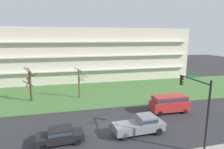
{
  "coord_description": "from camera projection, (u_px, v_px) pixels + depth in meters",
  "views": [
    {
      "loc": [
        -4.6,
        -19.3,
        10.02
      ],
      "look_at": [
        1.54,
        6.0,
        4.97
      ],
      "focal_mm": 30.12,
      "sensor_mm": 36.0,
      "label": 1
    }
  ],
  "objects": [
    {
      "name": "tree_far_left",
      "position": [
        30.0,
        84.0,
        29.71
      ],
      "size": [
        2.03,
        2.1,
        5.76
      ],
      "color": "#423023",
      "rests_on": "ground"
    },
    {
      "name": "apartment_building",
      "position": [
        86.0,
        54.0,
        46.4
      ],
      "size": [
        49.81,
        11.86,
        12.3
      ],
      "color": "beige",
      "rests_on": "ground"
    },
    {
      "name": "ground",
      "position": [
        111.0,
        128.0,
        21.38
      ],
      "size": [
        160.0,
        160.0,
        0.0
      ],
      "primitive_type": "plane",
      "color": "#2D2D30"
    },
    {
      "name": "grass_lawn_strip",
      "position": [
        94.0,
        93.0,
        34.73
      ],
      "size": [
        80.0,
        16.0,
        0.08
      ],
      "primitive_type": "cube",
      "color": "#477238",
      "rests_on": "ground"
    },
    {
      "name": "tree_left",
      "position": [
        80.0,
        82.0,
        31.35
      ],
      "size": [
        2.13,
        1.77,
        5.42
      ],
      "color": "brown",
      "rests_on": "ground"
    },
    {
      "name": "traffic_signal_mast",
      "position": [
        198.0,
        100.0,
        17.17
      ],
      "size": [
        0.9,
        4.4,
        6.61
      ],
      "color": "black",
      "rests_on": "ground"
    },
    {
      "name": "pickup_gray_center_left",
      "position": [
        141.0,
        124.0,
        19.93
      ],
      "size": [
        5.5,
        2.28,
        1.95
      ],
      "rotation": [
        0.0,
        0.0,
        0.05
      ],
      "color": "slate",
      "rests_on": "ground"
    },
    {
      "name": "sedan_black_near_left",
      "position": [
        60.0,
        135.0,
        18.04
      ],
      "size": [
        4.49,
        2.04,
        1.57
      ],
      "rotation": [
        0.0,
        0.0,
        0.06
      ],
      "color": "black",
      "rests_on": "ground"
    },
    {
      "name": "van_red_center_right",
      "position": [
        170.0,
        103.0,
        25.53
      ],
      "size": [
        5.23,
        2.08,
        2.36
      ],
      "rotation": [
        0.0,
        0.0,
        3.13
      ],
      "color": "#B22828",
      "rests_on": "ground"
    }
  ]
}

